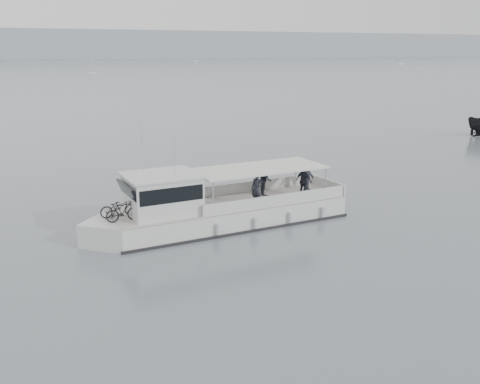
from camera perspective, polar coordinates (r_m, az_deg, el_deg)
name	(u,v)px	position (r m, az deg, el deg)	size (l,w,h in m)	color
ground	(241,211)	(28.73, 0.10, -2.02)	(1400.00, 1400.00, 0.00)	slate
headland	(20,44)	(585.46, -22.43, 14.34)	(1400.00, 90.00, 28.00)	#939EA8
tour_boat	(209,209)	(25.83, -3.33, -1.87)	(13.46, 4.18, 5.60)	silver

